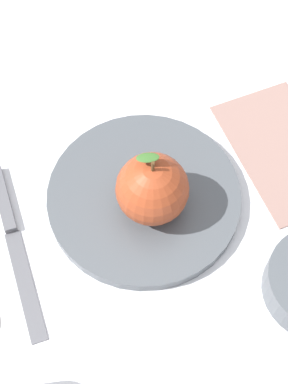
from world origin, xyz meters
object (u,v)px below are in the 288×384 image
(dinner_plate, at_px, (144,197))
(linen_napkin, at_px, (283,150))
(apple, at_px, (152,189))
(knife, at_px, (12,233))

(dinner_plate, height_order, linen_napkin, dinner_plate)
(dinner_plate, height_order, apple, apple)
(dinner_plate, height_order, knife, dinner_plate)
(dinner_plate, distance_m, linen_napkin, 0.19)
(linen_napkin, bearing_deg, dinner_plate, 80.72)
(apple, distance_m, knife, 0.17)
(dinner_plate, distance_m, apple, 0.05)
(apple, bearing_deg, knife, 68.66)
(dinner_plate, relative_size, apple, 2.39)
(dinner_plate, relative_size, linen_napkin, 1.21)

